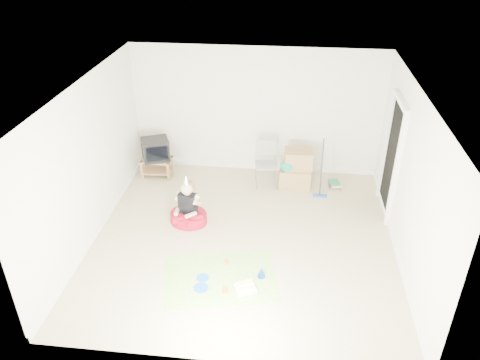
# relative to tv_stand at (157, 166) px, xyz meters

# --- Properties ---
(ground) EXTENTS (5.00, 5.00, 0.00)m
(ground) POSITION_rel_tv_stand_xyz_m (1.99, -1.95, -0.23)
(ground) COLOR #C7B98F
(ground) RESTS_ON ground
(doorway_recess) EXTENTS (0.02, 0.90, 2.05)m
(doorway_recess) POSITION_rel_tv_stand_xyz_m (4.47, -0.75, 0.79)
(doorway_recess) COLOR black
(doorway_recess) RESTS_ON ground
(tv_stand) EXTENTS (0.62, 0.39, 0.38)m
(tv_stand) POSITION_rel_tv_stand_xyz_m (0.00, 0.00, 0.00)
(tv_stand) COLOR #977044
(tv_stand) RESTS_ON ground
(crt_tv) EXTENTS (0.64, 0.60, 0.45)m
(crt_tv) POSITION_rel_tv_stand_xyz_m (-0.00, 0.00, 0.37)
(crt_tv) COLOR black
(crt_tv) RESTS_ON tv_stand
(folding_chair) EXTENTS (0.47, 0.45, 0.94)m
(folding_chair) POSITION_rel_tv_stand_xyz_m (2.25, -0.14, 0.22)
(folding_chair) COLOR #9C9DA2
(folding_chair) RESTS_ON ground
(cardboard_boxes) EXTENTS (0.63, 0.49, 0.77)m
(cardboard_boxes) POSITION_rel_tv_stand_xyz_m (2.84, -0.09, 0.14)
(cardboard_boxes) COLOR #A57F50
(cardboard_boxes) RESTS_ON ground
(floor_mop) EXTENTS (0.27, 0.36, 1.08)m
(floor_mop) POSITION_rel_tv_stand_xyz_m (3.33, -0.46, 0.03)
(floor_mop) COLOR blue
(floor_mop) RESTS_ON ground
(book_pile) EXTENTS (0.25, 0.30, 0.13)m
(book_pile) POSITION_rel_tv_stand_xyz_m (3.63, -0.05, -0.17)
(book_pile) COLOR #277753
(book_pile) RESTS_ON ground
(seated_woman) EXTENTS (0.81, 0.81, 0.95)m
(seated_woman) POSITION_rel_tv_stand_xyz_m (0.98, -1.58, -0.03)
(seated_woman) COLOR #AF1026
(seated_woman) RESTS_ON ground
(party_mat) EXTENTS (1.88, 1.53, 0.01)m
(party_mat) POSITION_rel_tv_stand_xyz_m (1.76, -2.96, -0.23)
(party_mat) COLOR #E02F91
(party_mat) RESTS_ON ground
(birthday_cake) EXTENTS (0.36, 0.33, 0.14)m
(birthday_cake) POSITION_rel_tv_stand_xyz_m (2.16, -3.21, -0.19)
(birthday_cake) COLOR white
(birthday_cake) RESTS_ON party_mat
(blue_plate_near) EXTENTS (0.21, 0.21, 0.01)m
(blue_plate_near) POSITION_rel_tv_stand_xyz_m (1.49, -3.00, -0.22)
(blue_plate_near) COLOR blue
(blue_plate_near) RESTS_ON party_mat
(blue_plate_far) EXTENTS (0.22, 0.22, 0.01)m
(blue_plate_far) POSITION_rel_tv_stand_xyz_m (1.51, -3.22, -0.22)
(blue_plate_far) COLOR blue
(blue_plate_far) RESTS_ON party_mat
(orange_cup_near) EXTENTS (0.07, 0.07, 0.07)m
(orange_cup_near) POSITION_rel_tv_stand_xyz_m (1.80, -2.64, -0.19)
(orange_cup_near) COLOR orange
(orange_cup_near) RESTS_ON party_mat
(orange_cup_far) EXTENTS (0.09, 0.09, 0.09)m
(orange_cup_far) POSITION_rel_tv_stand_xyz_m (1.87, -3.26, -0.18)
(orange_cup_far) COLOR orange
(orange_cup_far) RESTS_ON party_mat
(blue_party_hat) EXTENTS (0.16, 0.16, 0.18)m
(blue_party_hat) POSITION_rel_tv_stand_xyz_m (2.36, -2.87, -0.14)
(blue_party_hat) COLOR #193AB3
(blue_party_hat) RESTS_ON party_mat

